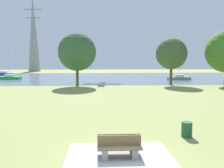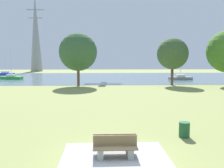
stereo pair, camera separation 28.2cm
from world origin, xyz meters
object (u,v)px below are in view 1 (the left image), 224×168
(bench_facing_inland, at_px, (120,149))
(sailboat_blue, at_px, (3,74))
(sailboat_green, at_px, (10,77))
(electricity_pylon, at_px, (33,33))
(tree_west_near, at_px, (171,54))
(litter_bin, at_px, (187,129))
(tree_east_near, at_px, (77,52))
(bench_facing_water, at_px, (119,145))
(sailboat_gray, at_px, (179,78))

(bench_facing_inland, bearing_deg, sailboat_blue, 114.21)
(sailboat_green, height_order, electricity_pylon, electricity_pylon)
(sailboat_green, xyz_separation_m, tree_west_near, (31.01, -14.37, 4.67))
(litter_bin, relative_size, sailboat_green, 0.11)
(tree_west_near, bearing_deg, sailboat_blue, 142.07)
(sailboat_green, height_order, tree_west_near, tree_west_near)
(sailboat_green, bearing_deg, litter_bin, -60.44)
(tree_east_near, bearing_deg, sailboat_green, 137.26)
(bench_facing_water, height_order, litter_bin, bench_facing_water)
(litter_bin, relative_size, tree_west_near, 0.10)
(bench_facing_inland, relative_size, sailboat_blue, 0.29)
(sailboat_gray, bearing_deg, bench_facing_water, -111.82)
(bench_facing_inland, distance_m, tree_east_near, 30.68)
(bench_facing_water, distance_m, sailboat_green, 48.24)
(sailboat_gray, height_order, sailboat_green, sailboat_green)
(tree_east_near, distance_m, tree_west_near, 15.30)
(tree_east_near, bearing_deg, bench_facing_inland, -82.23)
(sailboat_green, xyz_separation_m, electricity_pylon, (-4.81, 40.44, 13.82))
(litter_bin, bearing_deg, tree_west_near, 74.87)
(sailboat_gray, xyz_separation_m, electricity_pylon, (-40.87, 43.85, 13.82))
(sailboat_blue, height_order, tree_east_near, tree_east_near)
(bench_facing_water, bearing_deg, electricity_pylon, 106.26)
(bench_facing_water, distance_m, litter_bin, 4.47)
(tree_east_near, xyz_separation_m, tree_west_near, (15.30, 0.15, -0.25))
(sailboat_gray, height_order, sailboat_blue, sailboat_gray)
(litter_bin, bearing_deg, tree_east_near, 106.26)
(bench_facing_inland, xyz_separation_m, sailboat_green, (-19.81, 44.53, -0.00))
(bench_facing_water, distance_m, electricity_pylon, 89.03)
(sailboat_blue, height_order, electricity_pylon, electricity_pylon)
(sailboat_gray, bearing_deg, sailboat_blue, 156.52)
(litter_bin, bearing_deg, bench_facing_inland, -143.16)
(sailboat_gray, bearing_deg, bench_facing_inland, -111.56)
(bench_facing_water, bearing_deg, sailboat_green, 114.24)
(bench_facing_inland, relative_size, electricity_pylon, 0.06)
(sailboat_blue, bearing_deg, bench_facing_water, -65.59)
(tree_east_near, height_order, tree_west_near, tree_east_near)
(litter_bin, xyz_separation_m, sailboat_green, (-23.63, 41.66, 0.07))
(litter_bin, height_order, sailboat_green, sailboat_green)
(bench_facing_inland, xyz_separation_m, electricity_pylon, (-24.62, 84.97, 13.82))
(litter_bin, distance_m, sailboat_gray, 40.22)
(sailboat_gray, relative_size, sailboat_blue, 1.21)
(sailboat_green, height_order, tree_east_near, tree_east_near)
(sailboat_green, distance_m, tree_east_near, 21.95)
(sailboat_blue, bearing_deg, sailboat_green, -65.12)
(bench_facing_inland, distance_m, litter_bin, 4.78)
(litter_bin, height_order, tree_east_near, tree_east_near)
(sailboat_blue, xyz_separation_m, tree_west_near, (38.13, -29.71, 4.69))
(bench_facing_inland, distance_m, tree_west_near, 32.51)
(tree_west_near, bearing_deg, bench_facing_inland, -110.38)
(sailboat_green, bearing_deg, sailboat_blue, 114.88)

